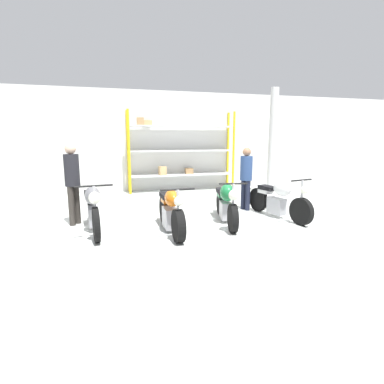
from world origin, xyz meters
TOP-DOWN VIEW (x-y plane):
  - ground_plane at (0.00, 0.00)m, footprint 30.00×30.00m
  - back_wall at (0.00, 4.95)m, footprint 30.00×0.08m
  - shelving_rack at (0.69, 4.59)m, footprint 3.91×0.63m
  - support_pillar at (3.70, 3.26)m, footprint 0.28×0.28m
  - motorcycle_grey at (-2.17, 0.22)m, footprint 0.68×2.10m
  - motorcycle_orange at (-0.62, -0.20)m, footprint 0.65×1.98m
  - motorcycle_green at (0.74, 0.13)m, footprint 0.71×2.11m
  - motorcycle_white at (2.13, 0.19)m, footprint 0.69×2.09m
  - person_browsing at (1.71, 1.15)m, footprint 0.40×0.40m
  - person_near_rack at (-2.60, 0.89)m, footprint 0.45×0.45m

SIDE VIEW (x-z plane):
  - ground_plane at x=0.00m, z-range 0.00..0.00m
  - motorcycle_orange at x=-0.62m, z-range -0.07..0.93m
  - motorcycle_white at x=2.13m, z-range -0.05..0.97m
  - motorcycle_green at x=0.74m, z-range -0.05..0.98m
  - motorcycle_grey at x=-2.17m, z-range -0.03..1.05m
  - person_browsing at x=1.71m, z-range 0.15..1.82m
  - person_near_rack at x=-2.60m, z-range 0.17..1.99m
  - shelving_rack at x=0.69m, z-range 0.02..2.89m
  - back_wall at x=0.00m, z-range 0.00..3.60m
  - support_pillar at x=3.70m, z-range 0.00..3.60m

